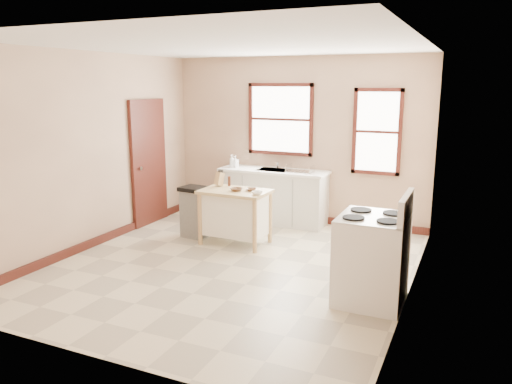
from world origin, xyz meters
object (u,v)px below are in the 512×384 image
bowl_b (251,190)px  gas_stove (372,247)px  pepper_grinder (229,181)px  dish_rack (300,169)px  knife_block (219,179)px  kitchen_island (235,217)px  bowl_c (257,193)px  soap_bottle_b (235,162)px  trash_bin (195,212)px  soap_bottle_a (232,161)px  bowl_a (236,189)px

bowl_b → gas_stove: (2.02, -1.25, -0.22)m
pepper_grinder → bowl_b: bearing=-22.4°
dish_rack → gas_stove: bearing=-46.4°
knife_block → pepper_grinder: bearing=42.5°
kitchen_island → pepper_grinder: bearing=132.8°
dish_rack → bowl_c: 1.44m
kitchen_island → soap_bottle_b: bearing=117.3°
bowl_c → trash_bin: bowl_c is taller
pepper_grinder → bowl_b: pepper_grinder is taller
dish_rack → soap_bottle_a: bearing=-169.3°
bowl_c → pepper_grinder: bearing=148.7°
bowl_a → soap_bottle_b: bearing=117.1°
pepper_grinder → gas_stove: size_ratio=0.12×
soap_bottle_a → bowl_c: bearing=-29.3°
knife_block → gas_stove: (2.62, -1.38, -0.30)m
soap_bottle_a → soap_bottle_b: soap_bottle_a is taller
kitchen_island → gas_stove: bearing=-27.0°
soap_bottle_b → kitchen_island: size_ratio=0.20×
bowl_c → trash_bin: (-1.15, 0.19, -0.44)m
dish_rack → bowl_b: (-0.33, -1.22, -0.14)m
soap_bottle_a → pepper_grinder: soap_bottle_a is taller
soap_bottle_a → pepper_grinder: 1.11m
soap_bottle_a → gas_stove: bearing=-17.4°
pepper_grinder → bowl_c: bearing=-31.3°
dish_rack → bowl_b: 1.27m
soap_bottle_a → dish_rack: size_ratio=0.53×
soap_bottle_b → pepper_grinder: size_ratio=1.34×
kitchen_island → bowl_c: 0.62m
soap_bottle_a → bowl_a: soap_bottle_a is taller
trash_bin → gas_stove: 3.24m
dish_rack → kitchen_island: (-0.56, -1.28, -0.56)m
pepper_grinder → bowl_a: size_ratio=0.85×
bowl_a → bowl_b: bowl_a is taller
pepper_grinder → trash_bin: (-0.51, -0.19, -0.49)m
gas_stove → soap_bottle_a: bearing=140.3°
bowl_b → bowl_c: bowl_c is taller
soap_bottle_b → bowl_a: soap_bottle_b is taller
knife_block → gas_stove: gas_stove is taller
soap_bottle_b → kitchen_island: 1.56m
knife_block → trash_bin: size_ratio=0.25×
knife_block → bowl_c: bearing=-4.1°
knife_block → soap_bottle_b: bearing=122.9°
soap_bottle_b → knife_block: (0.28, -1.10, -0.10)m
gas_stove → trash_bin: bearing=157.3°
dish_rack → gas_stove: (1.69, -2.48, -0.36)m
soap_bottle_b → trash_bin: (-0.09, -1.24, -0.62)m
bowl_a → trash_bin: bowl_a is taller
soap_bottle_a → bowl_a: (0.72, -1.28, -0.19)m
pepper_grinder → trash_bin: bearing=-158.9°
pepper_grinder → bowl_a: pepper_grinder is taller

